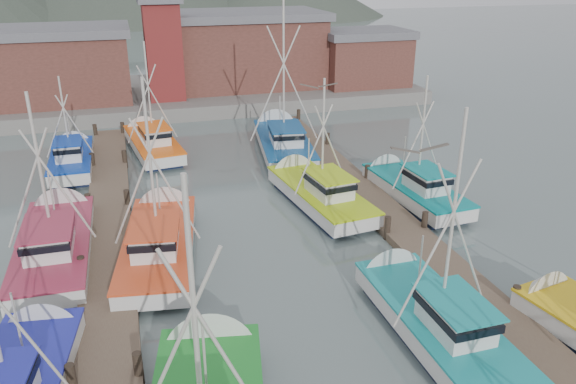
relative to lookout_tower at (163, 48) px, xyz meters
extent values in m
plane|color=#546564|center=(2.00, -33.00, -5.55)|extent=(260.00, 260.00, 0.00)
cube|color=#4F3B31|center=(-5.00, -29.00, -5.35)|extent=(2.20, 46.00, 0.40)
cylinder|color=black|center=(-6.00, -28.00, -5.10)|extent=(0.30, 0.30, 1.50)
cylinder|color=black|center=(-6.00, -21.00, -5.10)|extent=(0.30, 0.30, 1.50)
cylinder|color=black|center=(-6.00, -14.00, -5.10)|extent=(0.30, 0.30, 1.50)
cylinder|color=black|center=(-6.00, -7.00, -5.10)|extent=(0.30, 0.30, 1.50)
cylinder|color=black|center=(-4.00, -35.00, -5.10)|extent=(0.30, 0.30, 1.50)
cylinder|color=black|center=(-4.00, -28.00, -5.10)|extent=(0.30, 0.30, 1.50)
cylinder|color=black|center=(-4.00, -21.00, -5.10)|extent=(0.30, 0.30, 1.50)
cylinder|color=black|center=(-4.00, -14.00, -5.10)|extent=(0.30, 0.30, 1.50)
cylinder|color=black|center=(-4.00, -7.00, -5.10)|extent=(0.30, 0.30, 1.50)
cube|color=#4F3B31|center=(9.00, -29.00, -5.35)|extent=(2.20, 46.00, 0.40)
cylinder|color=black|center=(8.00, -35.00, -5.10)|extent=(0.30, 0.30, 1.50)
cylinder|color=black|center=(8.00, -28.00, -5.10)|extent=(0.30, 0.30, 1.50)
cylinder|color=black|center=(8.00, -21.00, -5.10)|extent=(0.30, 0.30, 1.50)
cylinder|color=black|center=(8.00, -14.00, -5.10)|extent=(0.30, 0.30, 1.50)
cylinder|color=black|center=(8.00, -7.00, -5.10)|extent=(0.30, 0.30, 1.50)
cylinder|color=black|center=(10.00, -35.00, -5.10)|extent=(0.30, 0.30, 1.50)
cylinder|color=black|center=(10.00, -28.00, -5.10)|extent=(0.30, 0.30, 1.50)
cylinder|color=black|center=(10.00, -21.00, -5.10)|extent=(0.30, 0.30, 1.50)
cylinder|color=black|center=(10.00, -14.00, -5.10)|extent=(0.30, 0.30, 1.50)
cylinder|color=black|center=(10.00, -7.00, -5.10)|extent=(0.30, 0.30, 1.50)
cube|color=slate|center=(2.00, 4.00, -4.95)|extent=(44.00, 16.00, 1.20)
cube|color=brown|center=(-9.00, 2.00, -1.60)|extent=(12.00, 8.00, 5.50)
cube|color=slate|center=(-9.00, 2.00, 1.50)|extent=(12.72, 8.48, 0.70)
cube|color=brown|center=(8.00, 4.00, -1.25)|extent=(14.00, 9.00, 6.20)
cube|color=slate|center=(8.00, 4.00, 2.20)|extent=(14.84, 9.54, 0.70)
cube|color=brown|center=(19.00, 1.00, -2.10)|extent=(8.00, 6.00, 4.50)
cube|color=slate|center=(19.00, 1.00, 0.50)|extent=(8.48, 6.36, 0.70)
cube|color=maroon|center=(0.00, 0.00, -0.35)|extent=(3.00, 3.00, 8.00)
cube|color=slate|center=(0.00, 0.00, 3.90)|extent=(3.60, 3.60, 0.50)
cone|color=#3E473B|center=(-3.00, 97.00, -5.55)|extent=(140.00, 140.00, 30.00)
cone|color=#3E473B|center=(37.00, 87.00, -5.55)|extent=(90.00, 90.00, 24.00)
cone|color=silver|center=(-1.56, -34.22, -5.00)|extent=(3.18, 1.64, 3.03)
cylinder|color=beige|center=(-2.48, -39.16, -0.70)|extent=(0.16, 0.16, 7.49)
cylinder|color=beige|center=(-3.09, -39.05, -1.58)|extent=(2.66, 0.59, 5.86)
cylinder|color=beige|center=(-1.87, -39.28, -1.58)|extent=(2.66, 0.59, 5.86)
cylinder|color=beige|center=(-2.13, -37.26, -3.25)|extent=(0.09, 0.09, 2.70)
cube|color=#0F1832|center=(6.29, -35.62, -5.50)|extent=(2.47, 7.28, 0.70)
cube|color=silver|center=(6.29, -35.62, -4.85)|extent=(2.81, 8.28, 0.80)
cube|color=teal|center=(6.29, -35.62, -4.47)|extent=(2.89, 8.36, 0.10)
cone|color=silver|center=(6.23, -31.51, -5.00)|extent=(2.59, 1.14, 2.58)
cube|color=silver|center=(6.30, -36.61, -3.90)|extent=(1.70, 2.50, 1.10)
cube|color=black|center=(6.30, -36.61, -3.67)|extent=(1.81, 2.74, 0.28)
cube|color=teal|center=(6.30, -36.61, -3.31)|extent=(1.92, 2.91, 0.07)
cylinder|color=beige|center=(6.29, -35.79, -0.73)|extent=(0.12, 0.12, 7.45)
cylinder|color=beige|center=(5.76, -35.80, -1.60)|extent=(2.65, 0.13, 5.82)
cylinder|color=beige|center=(6.82, -35.78, -1.60)|extent=(2.65, 0.13, 5.82)
cylinder|color=beige|center=(6.27, -34.14, -3.25)|extent=(0.07, 0.07, 2.30)
cone|color=silver|center=(-7.02, -31.62, -5.00)|extent=(2.60, 1.43, 2.47)
cylinder|color=beige|center=(-7.04, -35.77, -1.92)|extent=(2.36, 0.41, 5.17)
cylinder|color=beige|center=(-7.37, -34.13, -3.25)|extent=(0.08, 0.08, 2.38)
cone|color=silver|center=(11.07, -34.74, -5.00)|extent=(2.61, 1.53, 2.45)
cube|color=#0F1832|center=(-2.75, -26.95, -5.50)|extent=(3.75, 8.26, 0.70)
cube|color=silver|center=(-2.75, -26.95, -4.85)|extent=(4.26, 9.39, 0.80)
cube|color=#D9461E|center=(-2.75, -26.95, -4.47)|extent=(4.36, 9.49, 0.10)
cone|color=silver|center=(-2.08, -22.47, -5.00)|extent=(2.96, 1.51, 2.83)
cube|color=silver|center=(-2.91, -28.02, -3.90)|extent=(2.21, 2.96, 1.10)
cube|color=black|center=(-2.91, -28.02, -3.67)|extent=(2.37, 3.24, 0.28)
cube|color=#D9461E|center=(-2.91, -28.02, -3.31)|extent=(2.51, 3.44, 0.07)
cylinder|color=beige|center=(-2.78, -27.13, -0.84)|extent=(0.14, 0.14, 7.23)
cylinder|color=beige|center=(-3.35, -27.04, -1.69)|extent=(2.57, 0.48, 5.65)
cylinder|color=beige|center=(-2.21, -27.21, -1.69)|extent=(2.57, 0.48, 5.65)
cylinder|color=beige|center=(-2.51, -25.34, -3.25)|extent=(0.08, 0.08, 2.53)
cube|color=#0F1832|center=(6.16, -23.40, -5.50)|extent=(3.35, 7.71, 0.70)
cube|color=silver|center=(6.16, -23.40, -4.85)|extent=(3.80, 8.76, 0.80)
cube|color=#ADD211|center=(6.16, -23.40, -4.47)|extent=(3.90, 8.85, 0.10)
cone|color=silver|center=(5.63, -19.19, -5.00)|extent=(2.77, 1.42, 2.65)
cube|color=silver|center=(6.29, -24.41, -3.90)|extent=(2.02, 2.74, 1.10)
cube|color=black|center=(6.29, -24.41, -3.67)|extent=(2.16, 3.00, 0.28)
cube|color=#ADD211|center=(6.29, -24.41, -3.31)|extent=(2.29, 3.19, 0.07)
cylinder|color=beige|center=(6.19, -23.56, -1.44)|extent=(0.13, 0.13, 6.01)
cylinder|color=beige|center=(5.65, -23.63, -2.15)|extent=(2.15, 0.36, 4.71)
cylinder|color=beige|center=(6.72, -23.50, -2.15)|extent=(2.15, 0.36, 4.71)
cylinder|color=beige|center=(5.97, -21.88, -3.25)|extent=(0.08, 0.08, 2.37)
cube|color=#0F1832|center=(-7.25, -25.78, -5.50)|extent=(2.64, 8.08, 0.70)
cube|color=silver|center=(-7.25, -25.78, -4.85)|extent=(3.00, 9.18, 0.80)
cube|color=#9A2841|center=(-7.25, -25.78, -4.47)|extent=(3.09, 9.27, 0.10)
cone|color=silver|center=(-7.24, -21.19, -5.00)|extent=(2.86, 1.11, 2.86)
cube|color=silver|center=(-7.26, -26.88, -3.90)|extent=(1.85, 2.76, 1.10)
cube|color=black|center=(-7.26, -26.88, -3.67)|extent=(1.97, 3.03, 0.28)
cube|color=#9A2841|center=(-7.26, -26.88, -3.31)|extent=(2.09, 3.22, 0.07)
cylinder|color=beige|center=(-7.25, -25.96, -1.12)|extent=(0.14, 0.14, 6.67)
cylinder|color=beige|center=(-7.88, -25.96, -1.90)|extent=(2.40, 0.11, 5.22)
cylinder|color=beige|center=(-6.62, -25.96, -1.90)|extent=(2.40, 0.11, 5.22)
cylinder|color=beige|center=(-7.25, -24.13, -3.25)|extent=(0.08, 0.08, 2.75)
cube|color=#0F1832|center=(11.48, -24.27, -5.50)|extent=(2.75, 6.95, 0.70)
cube|color=silver|center=(11.48, -24.27, -4.85)|extent=(3.13, 7.90, 0.80)
cube|color=#057D7E|center=(11.48, -24.27, -4.47)|extent=(3.21, 7.98, 0.10)
cone|color=silver|center=(11.18, -20.42, -5.00)|extent=(2.52, 1.28, 2.44)
cube|color=silver|center=(11.55, -25.19, -3.90)|extent=(1.75, 2.43, 1.10)
cube|color=black|center=(11.55, -25.19, -3.67)|extent=(1.87, 2.67, 0.28)
cube|color=#057D7E|center=(11.55, -25.19, -3.31)|extent=(1.98, 2.83, 0.07)
cylinder|color=beige|center=(11.49, -24.42, -1.44)|extent=(0.12, 0.12, 6.02)
cylinder|color=beige|center=(10.97, -24.46, -2.15)|extent=(2.16, 0.25, 4.71)
cylinder|color=beige|center=(12.00, -24.38, -2.15)|extent=(2.16, 0.25, 4.71)
cylinder|color=beige|center=(11.37, -22.88, -3.25)|extent=(0.07, 0.07, 2.26)
cube|color=#0F1832|center=(-2.03, -11.56, -5.50)|extent=(3.30, 7.49, 0.70)
cube|color=silver|center=(-2.03, -11.56, -4.85)|extent=(3.75, 8.51, 0.80)
cube|color=#ED5D10|center=(-2.03, -11.56, -4.47)|extent=(3.84, 8.60, 0.10)
cone|color=silver|center=(-2.58, -7.48, -5.00)|extent=(2.70, 1.43, 2.57)
cube|color=silver|center=(-1.90, -12.54, -3.90)|extent=(1.97, 2.67, 1.10)
cube|color=black|center=(-1.90, -12.54, -3.67)|extent=(2.11, 2.93, 0.28)
cube|color=#ED5D10|center=(-1.90, -12.54, -3.31)|extent=(2.24, 3.10, 0.07)
cylinder|color=beige|center=(-2.01, -11.72, -1.14)|extent=(0.13, 0.13, 6.62)
cylinder|color=beige|center=(-2.53, -11.79, -1.92)|extent=(2.36, 0.40, 5.17)
cylinder|color=beige|center=(-1.48, -11.65, -1.92)|extent=(2.36, 0.40, 5.17)
cylinder|color=beige|center=(-2.22, -10.09, -3.25)|extent=(0.08, 0.08, 2.30)
cube|color=#0F1832|center=(6.76, -13.90, -5.50)|extent=(3.90, 8.86, 0.70)
cube|color=silver|center=(6.76, -13.90, -4.85)|extent=(4.43, 10.06, 0.80)
cube|color=navy|center=(6.76, -13.90, -4.47)|extent=(4.54, 10.17, 0.10)
cone|color=silver|center=(7.40, -9.08, -5.00)|extent=(3.16, 1.49, 3.04)
cube|color=silver|center=(6.60, -15.06, -3.90)|extent=(2.33, 3.15, 1.10)
cube|color=black|center=(6.60, -15.06, -3.67)|extent=(2.50, 3.46, 0.28)
cube|color=navy|center=(6.60, -15.06, -3.31)|extent=(2.65, 3.67, 0.07)
cylinder|color=beige|center=(6.73, -14.09, 0.46)|extent=(0.15, 0.15, 9.82)
cylinder|color=beige|center=(6.11, -14.01, -0.70)|extent=(3.47, 0.56, 7.67)
cylinder|color=beige|center=(7.35, -14.18, -0.70)|extent=(3.47, 0.56, 7.67)
cylinder|color=beige|center=(6.99, -12.16, -3.25)|extent=(0.09, 0.09, 2.72)
cube|color=#0F1832|center=(-7.28, -13.48, -5.50)|extent=(2.23, 6.63, 0.70)
cube|color=silver|center=(-7.28, -13.48, -4.85)|extent=(2.54, 7.53, 0.80)
cube|color=#0B35A1|center=(-7.28, -13.48, -4.47)|extent=(2.61, 7.61, 0.10)
cone|color=silver|center=(-7.33, -9.73, -5.00)|extent=(2.35, 1.13, 2.34)
cube|color=silver|center=(-7.27, -14.38, -3.90)|extent=(1.54, 2.27, 1.10)
cube|color=black|center=(-7.27, -14.38, -3.67)|extent=(1.64, 2.50, 0.28)
cube|color=#0B35A1|center=(-7.27, -14.38, -3.31)|extent=(1.74, 2.65, 0.07)
cylinder|color=beige|center=(-7.28, -13.63, -1.95)|extent=(0.11, 0.11, 5.00)
cylinder|color=beige|center=(-7.79, -13.64, -2.54)|extent=(1.81, 0.11, 3.92)
cylinder|color=beige|center=(-6.76, -13.62, -2.54)|extent=(1.81, 0.11, 3.92)
cylinder|color=beige|center=(-7.30, -12.13, -3.25)|extent=(0.07, 0.07, 2.25)
ellipsoid|color=gray|center=(3.42, -38.25, 2.71)|extent=(0.37, 0.64, 0.24)
cube|color=#4A433B|center=(3.02, -38.25, 2.74)|extent=(0.75, 0.26, 0.18)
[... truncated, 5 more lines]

